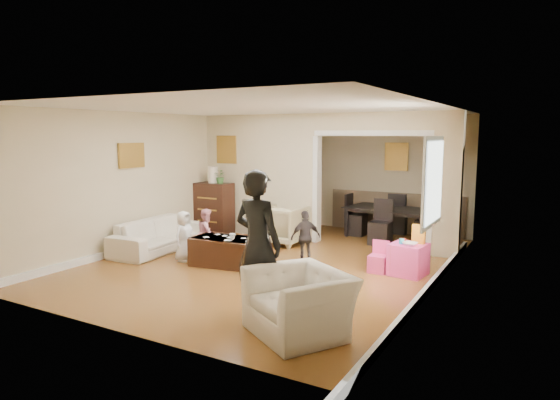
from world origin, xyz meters
The scene contains 27 objects.
floor centered at (0.00, 0.00, 0.00)m, with size 7.00×7.00×0.00m, color #9B6728.
partition_left centered at (-1.38, 1.80, 1.30)m, with size 2.75×0.18×2.60m, color #C9BA93.
partition_right centered at (2.48, 1.80, 1.30)m, with size 0.55×0.18×2.60m, color #C9BA93.
partition_header centered at (1.10, 1.80, 2.42)m, with size 2.22×0.18×0.35m, color #C9BA93.
window_pane centered at (2.73, -0.40, 1.55)m, with size 0.03×0.95×1.10m, color white.
framed_art_partition centered at (-2.20, 1.70, 1.85)m, with size 0.45×0.03×0.55m, color brown.
framed_art_sofa_wall centered at (-2.71, -0.60, 1.80)m, with size 0.03×0.55×0.40m, color brown.
framed_art_alcove centered at (1.10, 3.44, 1.70)m, with size 0.45×0.03×0.55m, color brown.
sofa centered at (-2.30, -0.37, 0.30)m, with size 2.03×0.80×0.59m, color #EFE5CF.
armchair_back centered at (-0.54, 1.26, 0.39)m, with size 0.82×0.85×0.77m, color tan.
armchair_front centered at (1.80, -2.55, 0.35)m, with size 1.08×0.94×0.70m, color #EFE5CF.
dresser centered at (-2.36, 1.41, 0.56)m, with size 0.82×0.46×1.13m, color black.
table_lamp centered at (-2.36, 1.41, 1.31)m, with size 0.22×0.22×0.36m, color beige.
potted_plant centered at (-2.16, 1.41, 1.28)m, with size 0.27×0.24×0.30m, color #3B6B2F.
coffee_table centered at (-0.52, -0.60, 0.23)m, with size 1.24×0.62×0.47m, color #3C1C13.
coffee_cup centered at (-0.42, -0.65, 0.51)m, with size 0.10×0.10×0.09m, color white.
play_table centered at (2.24, 0.32, 0.25)m, with size 0.51×0.51×0.50m, color #FD42A7.
cereal_box centered at (2.36, 0.42, 0.65)m, with size 0.20×0.07×0.30m, color yellow.
cyan_cup centered at (2.14, 0.27, 0.54)m, with size 0.08×0.08×0.08m, color #29BDCE.
toy_block centered at (2.12, 0.44, 0.52)m, with size 0.08×0.06×0.05m, color red.
play_bowl centered at (2.29, 0.20, 0.52)m, with size 0.22×0.22×0.05m, color white.
dining_table centered at (1.19, 2.81, 0.32)m, with size 1.83×1.02×0.64m, color black.
adult_person centered at (1.11, -2.31, 0.89)m, with size 0.65×0.43×1.79m, color black.
child_kneel_a centered at (-1.37, -0.75, 0.44)m, with size 0.43×0.28×0.88m, color white.
child_kneel_b centered at (-1.22, -0.30, 0.43)m, with size 0.42×0.33×0.87m, color pink.
child_toddler centered at (0.53, 0.15, 0.45)m, with size 0.53×0.22×0.91m, color black.
craft_papers centered at (-0.49, -0.60, 0.47)m, with size 0.93×0.49×0.00m.
Camera 1 is at (4.16, -7.17, 2.20)m, focal length 31.43 mm.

